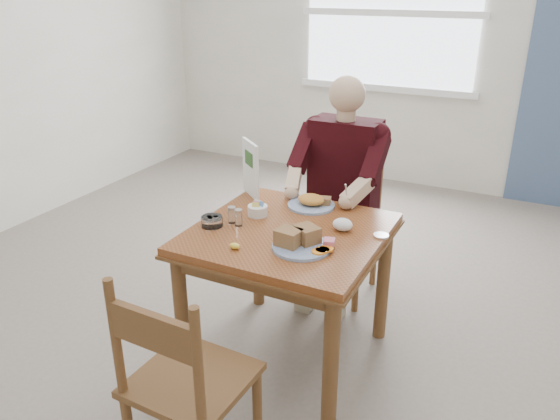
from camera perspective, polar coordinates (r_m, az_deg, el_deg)
The scene contains 16 objects.
floor at distance 3.07m, azimuth 0.82°, elevation -14.86°, with size 6.00×6.00×0.00m, color #70675A.
wall_back at distance 5.31m, azimuth 15.73°, elevation 16.96°, with size 5.50×5.50×0.00m, color silver.
lemon_wedge at distance 2.49m, azimuth -4.76°, elevation -3.77°, with size 0.05×0.04×0.03m, color gold.
napkin at distance 2.67m, azimuth 6.56°, elevation -1.52°, with size 0.10×0.08×0.06m, color white.
metal_dish at distance 2.64m, azimuth 10.51°, elevation -2.64°, with size 0.07×0.07×0.01m, color silver.
window at distance 5.36m, azimuth 11.48°, elevation 19.53°, with size 1.72×0.04×1.42m.
table at distance 2.72m, azimuth 0.90°, elevation -4.18°, with size 0.92×0.92×0.75m.
chair_far at distance 3.46m, azimuth 6.60°, elevation -1.12°, with size 0.42×0.42×0.95m.
chair_near at distance 2.18m, azimuth -9.98°, elevation -17.50°, with size 0.44×0.44×0.95m.
diner at distance 3.26m, azimuth 6.32°, elevation 3.65°, with size 0.53×0.56×1.39m.
near_plate at distance 2.49m, azimuth 2.19°, elevation -3.23°, with size 0.33×0.33×0.09m.
far_plate at distance 2.94m, azimuth 3.39°, elevation 0.83°, with size 0.31×0.31×0.07m.
caddy at distance 2.82m, azimuth -2.35°, elevation -0.04°, with size 0.12×0.12×0.08m.
shakers at distance 2.72m, azimuth -4.71°, elevation -0.64°, with size 0.10×0.06×0.09m.
creamer at distance 2.72m, azimuth -7.12°, elevation -1.16°, with size 0.12×0.12×0.05m.
menu at distance 3.05m, azimuth -3.10°, elevation 4.35°, with size 0.17×0.15×0.31m.
Camera 1 is at (1.04, -2.19, 1.88)m, focal length 35.00 mm.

